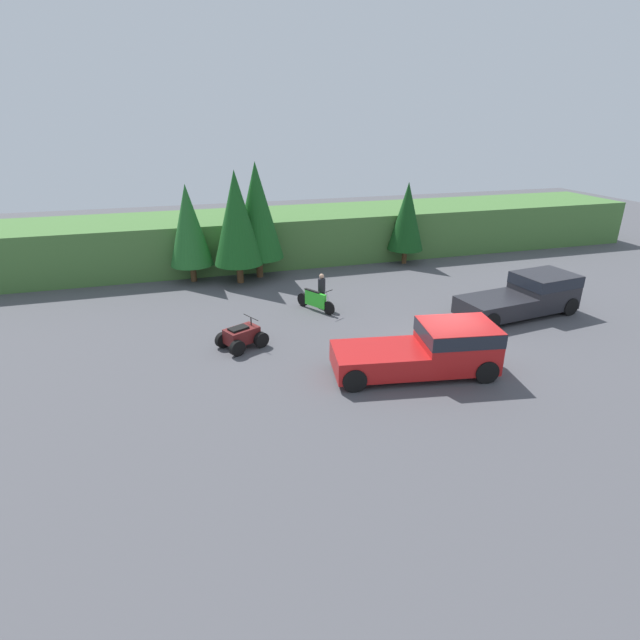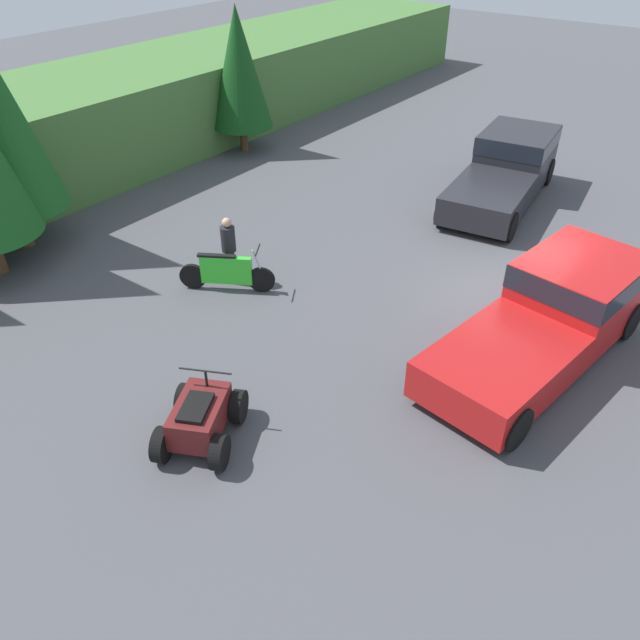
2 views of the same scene
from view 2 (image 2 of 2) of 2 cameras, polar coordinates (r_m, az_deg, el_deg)
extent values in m
plane|color=#4C4C51|center=(16.21, 16.80, 1.77)|extent=(80.00, 80.00, 0.00)
cube|color=#477538|center=(24.93, -20.09, 16.73)|extent=(44.00, 6.00, 3.03)
cylinder|color=brown|center=(19.64, -25.61, 7.76)|extent=(0.40, 0.40, 1.19)
cylinder|color=brown|center=(25.22, -6.96, 16.18)|extent=(0.31, 0.31, 0.93)
cone|color=#144719|center=(24.52, -7.42, 21.91)|extent=(2.28, 2.28, 4.24)
cube|color=red|center=(14.95, 22.41, 2.34)|extent=(2.99, 2.56, 1.65)
cube|color=#1E232D|center=(14.69, 22.88, 4.11)|extent=(3.01, 2.59, 0.53)
cube|color=red|center=(12.87, 16.16, -4.11)|extent=(3.58, 2.66, 0.83)
cylinder|color=black|center=(16.20, 20.04, 2.88)|extent=(0.90, 0.41, 0.87)
cylinder|color=black|center=(15.66, 26.35, -0.01)|extent=(0.90, 0.41, 0.87)
cylinder|color=black|center=(12.65, 9.63, -5.11)|extent=(0.90, 0.41, 0.87)
cylinder|color=black|center=(11.95, 17.33, -9.36)|extent=(0.90, 0.41, 0.87)
cube|color=#232328|center=(22.51, 17.46, 14.16)|extent=(2.93, 2.49, 1.65)
cube|color=#1E232D|center=(22.33, 17.70, 15.45)|extent=(2.95, 2.51, 0.53)
cube|color=#232328|center=(19.94, 15.07, 10.65)|extent=(3.52, 2.56, 0.83)
cylinder|color=black|center=(23.63, 15.29, 13.85)|extent=(0.90, 0.39, 0.87)
cylinder|color=black|center=(23.27, 20.08, 12.65)|extent=(0.90, 0.39, 0.87)
cylinder|color=black|center=(19.32, 11.20, 9.68)|extent=(0.90, 0.39, 0.87)
cylinder|color=black|center=(18.88, 16.94, 8.18)|extent=(0.90, 0.39, 0.87)
cylinder|color=black|center=(15.75, -5.36, 3.69)|extent=(0.43, 0.63, 0.68)
cylinder|color=black|center=(16.15, -11.54, 3.94)|extent=(0.43, 0.63, 0.68)
cube|color=green|center=(15.81, -8.56, 4.54)|extent=(0.81, 1.20, 0.73)
cylinder|color=#B7B7BC|center=(15.55, -5.63, 5.03)|extent=(0.20, 0.29, 0.82)
cylinder|color=black|center=(15.34, -5.72, 6.40)|extent=(0.53, 0.34, 0.04)
cube|color=black|center=(15.67, -9.46, 5.82)|extent=(0.61, 0.89, 0.06)
cylinder|color=black|center=(12.39, -12.23, -7.15)|extent=(0.68, 0.49, 0.65)
cylinder|color=black|center=(12.08, -7.46, -7.84)|extent=(0.68, 0.49, 0.65)
cylinder|color=black|center=(11.62, -14.26, -10.99)|extent=(0.68, 0.49, 0.65)
cylinder|color=black|center=(11.28, -9.17, -11.86)|extent=(0.68, 0.49, 0.65)
cube|color=#5B1919|center=(11.67, -10.90, -8.62)|extent=(1.58, 1.34, 0.61)
cylinder|color=black|center=(11.70, -10.36, -5.27)|extent=(0.07, 0.07, 0.35)
cylinder|color=black|center=(11.59, -10.45, -4.61)|extent=(0.48, 0.91, 0.04)
cube|color=black|center=(11.34, -11.32, -7.83)|extent=(0.91, 0.77, 0.08)
cylinder|color=black|center=(16.34, -8.09, 5.12)|extent=(0.25, 0.25, 0.88)
cylinder|color=black|center=(16.17, -8.26, 4.77)|extent=(0.25, 0.25, 0.88)
cylinder|color=#232328|center=(15.89, -8.40, 7.35)|extent=(0.50, 0.50, 0.66)
sphere|color=tan|center=(15.69, -8.54, 8.80)|extent=(0.32, 0.32, 0.24)
camera|label=1|loc=(12.69, 109.54, -10.53)|focal=28.00mm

